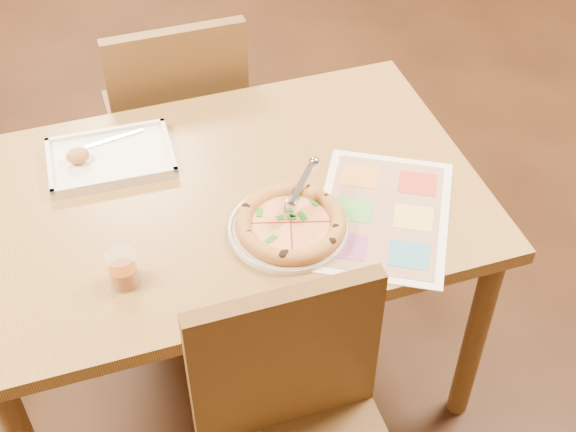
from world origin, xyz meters
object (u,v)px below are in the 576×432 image
object	(u,v)px
chair_near	(298,426)
pizza_cutter	(299,190)
glass_tumbler	(123,271)
chair_far	(177,108)
pizza	(291,224)
menu	(383,214)
plate	(288,229)
appetizer_tray	(108,159)
dining_table	(225,218)

from	to	relation	value
chair_near	pizza_cutter	distance (m)	0.55
glass_tumbler	chair_far	bearing A→B (deg)	70.74
glass_tumbler	pizza_cutter	bearing A→B (deg)	10.32
chair_near	glass_tumbler	distance (m)	0.52
chair_near	pizza_cutter	bearing A→B (deg)	71.26
chair_near	chair_far	size ratio (longest dim) A/B	1.00
pizza	menu	bearing A→B (deg)	-3.54
chair_near	chair_far	xyz separation A→B (m)	(-0.00, 1.20, 0.00)
chair_far	pizza_cutter	bearing A→B (deg)	102.09
plate	menu	world-z (taller)	plate
plate	menu	bearing A→B (deg)	-4.90
chair_near	pizza	xyz separation A→B (m)	(0.12, 0.42, 0.18)
glass_tumbler	menu	distance (m)	0.64
chair_near	chair_far	world-z (taller)	same
appetizer_tray	menu	distance (m)	0.74
pizza	glass_tumbler	size ratio (longest dim) A/B	3.00
menu	chair_near	bearing A→B (deg)	-131.37
chair_far	pizza_cutter	world-z (taller)	chair_far
pizza	pizza_cutter	distance (m)	0.08
pizza_cutter	appetizer_tray	xyz separation A→B (m)	(-0.41, 0.35, -0.08)
plate	glass_tumbler	distance (m)	0.41
pizza	appetizer_tray	xyz separation A→B (m)	(-0.38, 0.40, -0.02)
chair_near	plate	distance (m)	0.47
appetizer_tray	pizza	bearing A→B (deg)	-46.45
chair_near	chair_far	bearing A→B (deg)	90.00
dining_table	glass_tumbler	world-z (taller)	glass_tumbler
appetizer_tray	glass_tumbler	size ratio (longest dim) A/B	3.72
plate	pizza_cutter	size ratio (longest dim) A/B	2.37
dining_table	menu	xyz separation A→B (m)	(0.36, -0.20, 0.09)
pizza_cutter	menu	world-z (taller)	pizza_cutter
appetizer_tray	dining_table	bearing A→B (deg)	-39.92
menu	appetizer_tray	bearing A→B (deg)	146.14
chair_near	glass_tumbler	size ratio (longest dim) A/B	5.25
pizza	dining_table	bearing A→B (deg)	123.61
pizza_cutter	menu	distance (m)	0.22
pizza	menu	world-z (taller)	pizza
chair_near	plate	size ratio (longest dim) A/B	1.62
chair_near	appetizer_tray	world-z (taller)	chair_near
glass_tumbler	appetizer_tray	bearing A→B (deg)	85.85
plate	menu	size ratio (longest dim) A/B	0.65
glass_tumbler	dining_table	bearing A→B (deg)	37.16
appetizer_tray	menu	xyz separation A→B (m)	(0.61, -0.41, -0.01)
pizza	chair_far	bearing A→B (deg)	98.79
pizza	appetizer_tray	bearing A→B (deg)	133.55
dining_table	pizza	xyz separation A→B (m)	(0.12, -0.18, 0.11)
chair_near	appetizer_tray	bearing A→B (deg)	107.37
pizza_cutter	menu	xyz separation A→B (m)	(0.20, -0.06, -0.09)
pizza	plate	bearing A→B (deg)	130.83
dining_table	appetizer_tray	distance (m)	0.35
dining_table	plate	distance (m)	0.23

